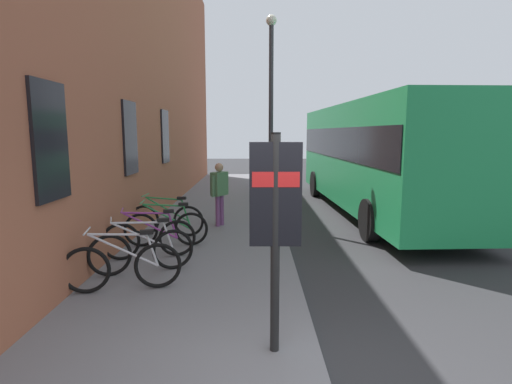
% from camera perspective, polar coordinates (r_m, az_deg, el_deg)
% --- Properties ---
extents(ground, '(60.00, 60.00, 0.00)m').
position_cam_1_polar(ground, '(9.93, 9.95, -6.41)').
color(ground, '#2D2D30').
extents(sidewalk_pavement, '(24.00, 3.50, 0.12)m').
position_cam_1_polar(sidewalk_pavement, '(11.76, -5.14, -3.71)').
color(sidewalk_pavement, slate).
rests_on(sidewalk_pavement, ground).
extents(station_facade, '(22.00, 0.65, 9.48)m').
position_cam_1_polar(station_facade, '(13.01, -14.53, 17.96)').
color(station_facade, '#9E563D').
rests_on(station_facade, ground).
extents(bicycle_mid_rack, '(0.54, 1.75, 0.97)m').
position_cam_1_polar(bicycle_mid_rack, '(6.55, -18.27, -9.90)').
color(bicycle_mid_rack, black).
rests_on(bicycle_mid_rack, sidewalk_pavement).
extents(bicycle_end_of_row, '(0.71, 1.69, 0.97)m').
position_cam_1_polar(bicycle_end_of_row, '(7.26, -15.74, -7.97)').
color(bicycle_end_of_row, black).
rests_on(bicycle_end_of_row, sidewalk_pavement).
extents(bicycle_by_door, '(0.59, 1.73, 0.97)m').
position_cam_1_polar(bicycle_by_door, '(8.05, -14.76, -6.34)').
color(bicycle_by_door, black).
rests_on(bicycle_by_door, sidewalk_pavement).
extents(bicycle_beside_lamp, '(0.48, 1.77, 0.97)m').
position_cam_1_polar(bicycle_beside_lamp, '(8.80, -12.52, -5.00)').
color(bicycle_beside_lamp, black).
rests_on(bicycle_beside_lamp, sidewalk_pavement).
extents(bicycle_far_end, '(0.48, 1.77, 0.97)m').
position_cam_1_polar(bicycle_far_end, '(9.66, -12.51, -3.81)').
color(bicycle_far_end, black).
rests_on(bicycle_far_end, sidewalk_pavement).
extents(transit_info_sign, '(0.10, 0.55, 2.40)m').
position_cam_1_polar(transit_info_sign, '(4.27, 2.76, -2.39)').
color(transit_info_sign, black).
rests_on(transit_info_sign, sidewalk_pavement).
extents(city_bus, '(10.59, 2.96, 3.35)m').
position_cam_1_polar(city_bus, '(13.13, 16.41, 5.44)').
color(city_bus, '#1E8C4C').
rests_on(city_bus, ground).
extents(pedestrian_near_bus, '(0.54, 0.45, 1.63)m').
position_cam_1_polar(pedestrian_near_bus, '(10.40, -5.19, 0.60)').
color(pedestrian_near_bus, '#723F72').
rests_on(pedestrian_near_bus, sidewalk_pavement).
extents(street_lamp, '(0.28, 0.28, 5.42)m').
position_cam_1_polar(street_lamp, '(11.01, 2.13, 12.54)').
color(street_lamp, '#333338').
rests_on(street_lamp, sidewalk_pavement).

